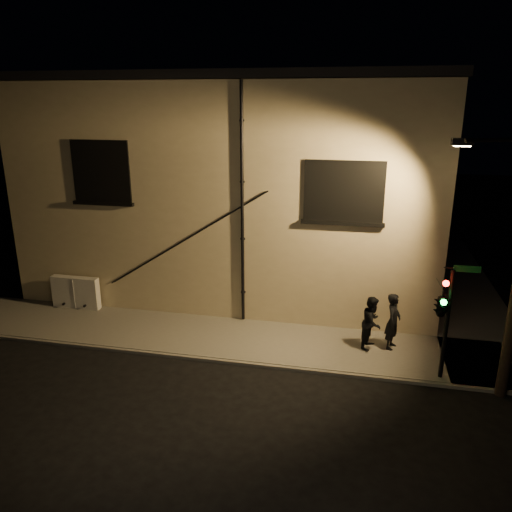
% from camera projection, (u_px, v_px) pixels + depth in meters
% --- Properties ---
extents(ground, '(90.00, 90.00, 0.00)m').
position_uv_depth(ground, '(278.00, 368.00, 15.27)').
color(ground, black).
extents(sidewalk, '(21.00, 16.00, 0.12)m').
position_uv_depth(sidewalk, '(329.00, 312.00, 19.10)').
color(sidewalk, '#67645D').
rests_on(sidewalk, ground).
extents(building, '(16.20, 12.23, 8.80)m').
position_uv_depth(building, '(248.00, 178.00, 22.94)').
color(building, '#C9B891').
rests_on(building, ground).
extents(utility_cabinet, '(1.89, 0.32, 1.24)m').
position_uv_depth(utility_cabinet, '(76.00, 292.00, 19.24)').
color(utility_cabinet, silver).
rests_on(utility_cabinet, sidewalk).
extents(pedestrian_a, '(0.64, 0.79, 1.87)m').
position_uv_depth(pedestrian_a, '(393.00, 321.00, 16.00)').
color(pedestrian_a, black).
rests_on(pedestrian_a, sidewalk).
extents(pedestrian_b, '(0.90, 1.02, 1.74)m').
position_uv_depth(pedestrian_b, '(372.00, 322.00, 16.07)').
color(pedestrian_b, black).
rests_on(pedestrian_b, sidewalk).
extents(traffic_signal, '(1.18, 2.01, 3.44)m').
position_uv_depth(traffic_signal, '(442.00, 304.00, 13.80)').
color(traffic_signal, black).
rests_on(traffic_signal, sidewalk).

